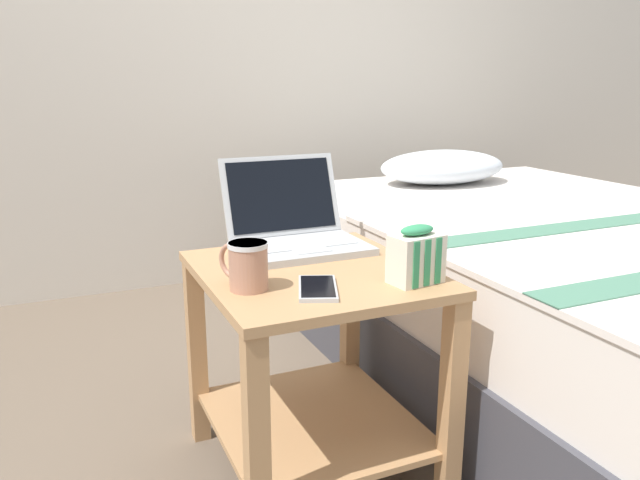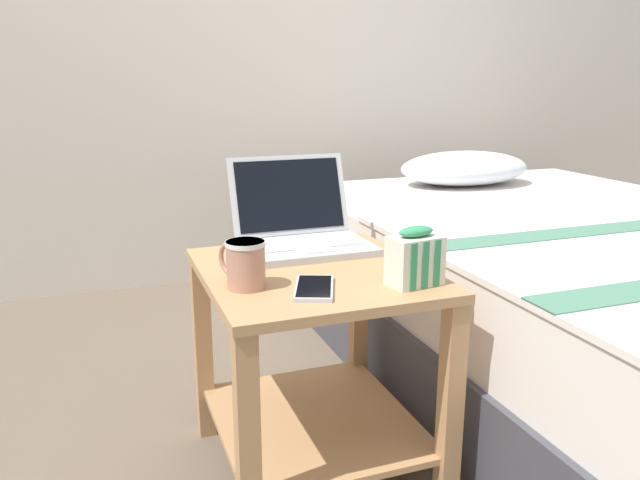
{
  "view_description": "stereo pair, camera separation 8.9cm",
  "coord_description": "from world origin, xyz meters",
  "px_view_note": "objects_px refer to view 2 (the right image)",
  "views": [
    {
      "loc": [
        -0.54,
        -1.27,
        0.96
      ],
      "look_at": [
        0.0,
        -0.04,
        0.61
      ],
      "focal_mm": 35.0,
      "sensor_mm": 36.0,
      "label": 1
    },
    {
      "loc": [
        -0.46,
        -1.3,
        0.96
      ],
      "look_at": [
        0.0,
        -0.04,
        0.61
      ],
      "focal_mm": 35.0,
      "sensor_mm": 36.0,
      "label": 2
    }
  ],
  "objects_px": {
    "laptop": "(301,230)",
    "cell_phone": "(314,288)",
    "snack_bag": "(415,258)",
    "bed": "(584,296)",
    "mug_front_left": "(245,262)"
  },
  "relations": [
    {
      "from": "laptop",
      "to": "snack_bag",
      "type": "distance_m",
      "value": 0.4
    },
    {
      "from": "laptop",
      "to": "cell_phone",
      "type": "distance_m",
      "value": 0.35
    },
    {
      "from": "mug_front_left",
      "to": "cell_phone",
      "type": "distance_m",
      "value": 0.16
    },
    {
      "from": "laptop",
      "to": "snack_bag",
      "type": "bearing_deg",
      "value": -70.88
    },
    {
      "from": "bed",
      "to": "laptop",
      "type": "height_order",
      "value": "laptop"
    },
    {
      "from": "bed",
      "to": "laptop",
      "type": "distance_m",
      "value": 1.02
    },
    {
      "from": "mug_front_left",
      "to": "snack_bag",
      "type": "bearing_deg",
      "value": -17.16
    },
    {
      "from": "bed",
      "to": "laptop",
      "type": "xyz_separation_m",
      "value": [
        -0.97,
        -0.0,
        0.3
      ]
    },
    {
      "from": "bed",
      "to": "laptop",
      "type": "relative_size",
      "value": 6.31
    },
    {
      "from": "mug_front_left",
      "to": "cell_phone",
      "type": "relative_size",
      "value": 0.7
    },
    {
      "from": "laptop",
      "to": "cell_phone",
      "type": "bearing_deg",
      "value": -103.99
    },
    {
      "from": "bed",
      "to": "mug_front_left",
      "type": "relative_size",
      "value": 17.0
    },
    {
      "from": "laptop",
      "to": "cell_phone",
      "type": "relative_size",
      "value": 1.89
    },
    {
      "from": "snack_bag",
      "to": "laptop",
      "type": "bearing_deg",
      "value": 109.12
    },
    {
      "from": "laptop",
      "to": "mug_front_left",
      "type": "height_order",
      "value": "laptop"
    }
  ]
}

